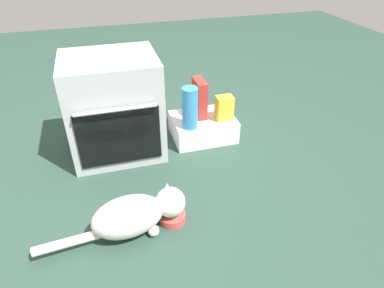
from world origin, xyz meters
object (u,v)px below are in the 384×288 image
Objects in this scene: food_bowl at (172,216)px; cereal_box at (200,98)px; oven at (114,107)px; water_bottle at (190,108)px; snack_bag at (224,108)px; cat at (135,214)px; pantry_cabinet at (203,127)px.

cereal_box reaches higher than food_bowl.
oven reaches higher than food_bowl.
food_bowl is (0.21, -0.78, -0.31)m from oven.
water_bottle is 1.67× the size of snack_bag.
water_bottle reaches higher than food_bowl.
snack_bag is (0.56, 0.72, 0.23)m from food_bowl.
cereal_box is (0.41, 0.83, 0.28)m from food_bowl.
oven reaches higher than cereal_box.
food_bowl is 0.22m from cat.
cat is 1.06m from cereal_box.
oven is 0.78m from snack_bag.
oven is at bearing 83.72° from cat.
pantry_cabinet is 1.53× the size of water_bottle.
cereal_box reaches higher than cat.
snack_bag is (0.77, -0.06, -0.09)m from oven.
oven reaches higher than cat.
water_bottle is at bearing -12.24° from oven.
food_bowl is (-0.42, -0.78, -0.05)m from pantry_cabinet.
water_bottle reaches higher than pantry_cabinet.
cereal_box is at bearing 3.93° from oven.
pantry_cabinet is 0.29m from water_bottle.
cereal_box is at bearing 145.70° from snack_bag.
oven is 2.29× the size of water_bottle.
snack_bag is (0.14, -0.06, 0.17)m from pantry_cabinet.
food_bowl is 0.49× the size of water_bottle.
pantry_cabinet is 0.23m from cereal_box.
cat is 2.61× the size of water_bottle.
snack_bag reaches higher than cat.
snack_bag is (0.76, 0.74, 0.13)m from cat.
snack_bag is at bearing 52.00° from food_bowl.
oven is 1.50× the size of pantry_cabinet.
water_bottle is 1.07× the size of cereal_box.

